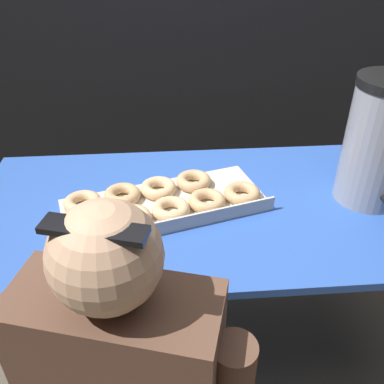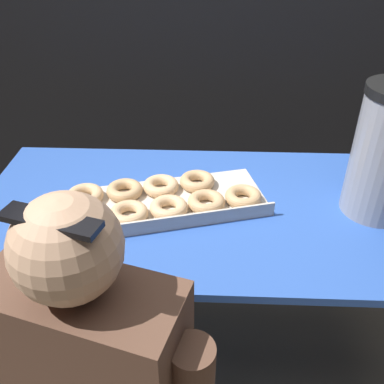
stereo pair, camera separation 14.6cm
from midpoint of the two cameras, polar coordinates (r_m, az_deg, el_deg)
The scene contains 4 objects.
ground_plane at distance 2.03m, azimuth 3.39°, elevation -19.65°, with size 12.00×12.00×0.00m, color brown.
back_wall at distance 2.35m, azimuth 4.23°, elevation 23.57°, with size 6.00×0.11×2.42m.
folding_table at distance 1.52m, azimuth 4.28°, elevation -3.34°, with size 1.60×0.82×0.76m.
donut_box at distance 1.48m, azimuth -1.48°, elevation -1.24°, with size 0.75×0.47×0.06m.
Camera 2 is at (0.01, -1.21, 1.63)m, focal length 40.00 mm.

